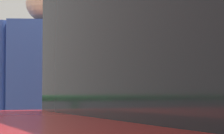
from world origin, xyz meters
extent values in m
cylinder|color=slate|center=(0.06, 0.46, 1.31)|extent=(0.18, 0.18, 0.30)
sphere|color=silver|center=(0.06, 0.46, 1.49)|extent=(0.17, 0.17, 0.17)
cube|color=black|center=(0.06, 0.36, 1.38)|extent=(0.10, 0.01, 0.07)
cube|color=green|center=(0.06, 0.36, 1.26)|extent=(0.11, 0.01, 0.09)
cube|color=#2D478C|center=(-0.60, 0.65, 1.33)|extent=(0.50, 0.36, 0.66)
sphere|color=tan|center=(-0.60, 0.65, 1.77)|extent=(0.24, 0.24, 0.24)
cylinder|color=#2D478C|center=(-0.86, 0.74, 1.35)|extent=(0.09, 0.09, 0.62)
cylinder|color=#2D478C|center=(-0.27, 0.75, 1.47)|extent=(0.26, 0.52, 0.49)
cylinder|color=#1E602D|center=(0.00, 2.31, 1.13)|extent=(24.00, 0.06, 0.06)
camera|label=1|loc=(-1.50, -2.57, 1.20)|focal=81.92mm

